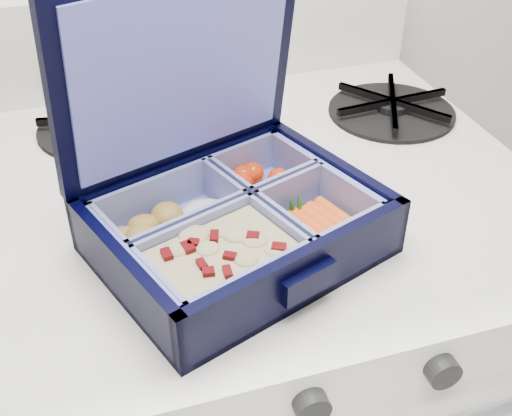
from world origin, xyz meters
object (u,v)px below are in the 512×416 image
object	(u,v)px
fork	(233,159)
burner_grate	(392,105)
bento_box	(237,226)
stove	(263,408)

from	to	relation	value
fork	burner_grate	bearing A→B (deg)	61.82
bento_box	burner_grate	world-z (taller)	bento_box
burner_grate	fork	distance (m)	0.24
bento_box	fork	size ratio (longest dim) A/B	1.57
stove	burner_grate	bearing A→B (deg)	21.65
burner_grate	fork	world-z (taller)	burner_grate
bento_box	burner_grate	bearing A→B (deg)	17.86
bento_box	fork	distance (m)	0.17
burner_grate	fork	bearing A→B (deg)	-167.25
burner_grate	stove	bearing A→B (deg)	-158.35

